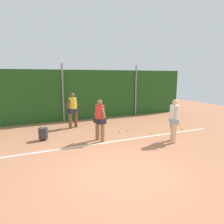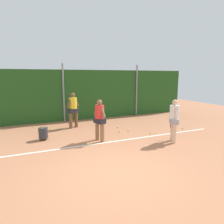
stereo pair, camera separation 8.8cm
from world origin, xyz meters
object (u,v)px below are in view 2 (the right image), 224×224
(tennis_ball_7, at_px, (100,123))
(tennis_ball_11, at_px, (50,129))
(player_foreground_near, at_px, (174,118))
(ball_hopper, at_px, (43,133))
(tennis_ball_1, at_px, (183,128))
(tennis_ball_0, at_px, (88,144))
(player_backcourt_far, at_px, (73,108))
(tennis_ball_3, at_px, (118,127))
(tennis_ball_4, at_px, (33,127))
(player_midcourt, at_px, (100,118))
(tennis_ball_5, at_px, (120,132))
(tennis_ball_8, at_px, (139,117))
(tennis_ball_2, at_px, (128,131))
(tennis_ball_10, at_px, (151,133))
(tennis_ball_6, at_px, (104,125))

(tennis_ball_7, relative_size, tennis_ball_11, 1.00)
(tennis_ball_11, bearing_deg, player_foreground_near, -42.41)
(ball_hopper, xyz_separation_m, tennis_ball_1, (6.32, -0.92, -0.26))
(ball_hopper, height_order, tennis_ball_0, ball_hopper)
(tennis_ball_0, bearing_deg, player_backcourt_far, 87.72)
(tennis_ball_3, distance_m, tennis_ball_4, 4.20)
(tennis_ball_4, bearing_deg, tennis_ball_3, -25.18)
(player_midcourt, bearing_deg, player_backcourt_far, 172.88)
(player_backcourt_far, bearing_deg, tennis_ball_11, -29.45)
(tennis_ball_5, xyz_separation_m, tennis_ball_8, (2.52, 2.48, 0.00))
(tennis_ball_3, height_order, tennis_ball_5, same)
(player_midcourt, height_order, tennis_ball_5, player_midcourt)
(player_backcourt_far, xyz_separation_m, tennis_ball_11, (-1.12, 0.08, -0.94))
(tennis_ball_2, height_order, tennis_ball_11, same)
(ball_hopper, height_order, tennis_ball_4, ball_hopper)
(tennis_ball_1, relative_size, tennis_ball_2, 1.00)
(tennis_ball_10, bearing_deg, tennis_ball_8, 66.91)
(ball_hopper, bearing_deg, tennis_ball_1, -8.32)
(tennis_ball_1, bearing_deg, tennis_ball_3, 152.20)
(tennis_ball_0, bearing_deg, tennis_ball_4, 115.22)
(player_foreground_near, distance_m, tennis_ball_10, 1.54)
(ball_hopper, bearing_deg, tennis_ball_3, 8.71)
(player_midcourt, height_order, tennis_ball_8, player_midcourt)
(player_midcourt, height_order, tennis_ball_2, player_midcourt)
(player_foreground_near, height_order, ball_hopper, player_foreground_near)
(tennis_ball_1, relative_size, tennis_ball_6, 1.00)
(tennis_ball_5, bearing_deg, player_foreground_near, -55.76)
(tennis_ball_3, relative_size, tennis_ball_10, 1.00)
(tennis_ball_5, relative_size, tennis_ball_10, 1.00)
(player_backcourt_far, bearing_deg, tennis_ball_6, 149.88)
(ball_hopper, distance_m, tennis_ball_3, 3.59)
(player_foreground_near, distance_m, tennis_ball_1, 2.35)
(player_midcourt, bearing_deg, tennis_ball_0, -79.52)
(player_foreground_near, relative_size, tennis_ball_3, 25.01)
(ball_hopper, height_order, tennis_ball_7, ball_hopper)
(tennis_ball_4, bearing_deg, tennis_ball_6, -16.51)
(tennis_ball_5, bearing_deg, tennis_ball_2, 6.72)
(ball_hopper, xyz_separation_m, tennis_ball_3, (3.54, 0.54, -0.26))
(tennis_ball_0, distance_m, tennis_ball_1, 4.88)
(player_foreground_near, relative_size, player_backcourt_far, 0.96)
(tennis_ball_0, height_order, tennis_ball_2, same)
(tennis_ball_4, relative_size, tennis_ball_11, 1.00)
(player_midcourt, relative_size, tennis_ball_0, 24.78)
(ball_hopper, height_order, tennis_ball_10, ball_hopper)
(player_backcourt_far, bearing_deg, tennis_ball_3, 129.67)
(player_backcourt_far, height_order, tennis_ball_1, player_backcourt_far)
(tennis_ball_4, bearing_deg, tennis_ball_2, -32.73)
(tennis_ball_4, xyz_separation_m, tennis_ball_10, (4.68, -3.34, 0.00))
(tennis_ball_3, bearing_deg, tennis_ball_5, -108.39)
(player_foreground_near, xyz_separation_m, player_backcourt_far, (-3.04, 3.71, 0.05))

